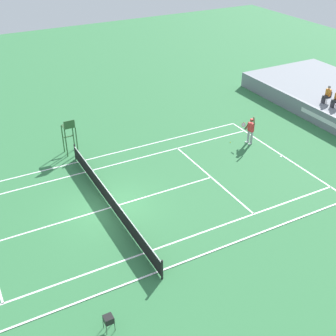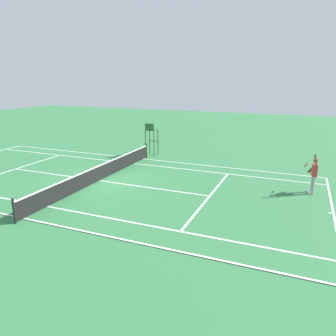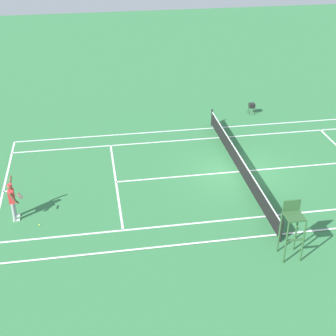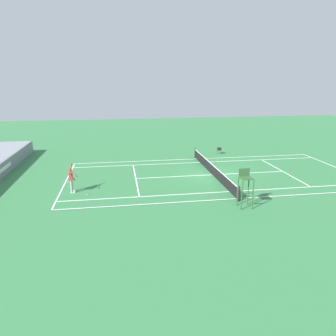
# 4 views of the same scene
# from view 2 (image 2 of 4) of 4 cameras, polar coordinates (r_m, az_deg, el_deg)

# --- Properties ---
(ground_plane) EXTENTS (80.00, 80.00, 0.00)m
(ground_plane) POSITION_cam_2_polar(r_m,az_deg,el_deg) (18.63, -11.96, -2.29)
(ground_plane) COLOR #337542
(court) EXTENTS (11.08, 23.88, 0.03)m
(court) POSITION_cam_2_polar(r_m,az_deg,el_deg) (18.63, -11.96, -2.26)
(court) COLOR #337542
(court) RESTS_ON ground
(net) EXTENTS (11.98, 0.10, 1.07)m
(net) POSITION_cam_2_polar(r_m,az_deg,el_deg) (18.48, -12.05, -0.75)
(net) COLOR black
(net) RESTS_ON ground
(tennis_player) EXTENTS (0.76, 0.65, 2.08)m
(tennis_player) POSITION_cam_2_polar(r_m,az_deg,el_deg) (17.63, 24.41, -1.04)
(tennis_player) COLOR #9E9EA3
(tennis_player) RESTS_ON ground
(tennis_ball) EXTENTS (0.07, 0.07, 0.07)m
(tennis_ball) POSITION_cam_2_polar(r_m,az_deg,el_deg) (18.52, 20.74, -2.99)
(tennis_ball) COLOR #D1E533
(tennis_ball) RESTS_ON ground
(umpire_chair) EXTENTS (0.77, 0.77, 2.44)m
(umpire_chair) POSITION_cam_2_polar(r_m,az_deg,el_deg) (24.02, -2.98, 5.88)
(umpire_chair) COLOR #2D562D
(umpire_chair) RESTS_ON ground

